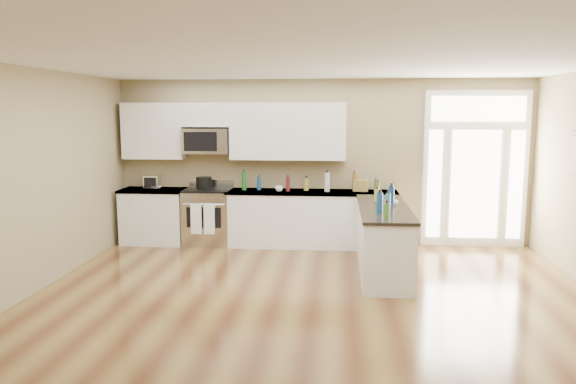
% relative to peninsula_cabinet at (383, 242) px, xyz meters
% --- Properties ---
extents(ground, '(8.00, 8.00, 0.00)m').
position_rel_peninsula_cabinet_xyz_m(ground, '(-0.93, -2.24, -0.43)').
color(ground, '#502D16').
extents(room_shell, '(8.00, 8.00, 8.00)m').
position_rel_peninsula_cabinet_xyz_m(room_shell, '(-0.93, -2.24, 1.27)').
color(room_shell, '#95855E').
rests_on(room_shell, ground).
extents(back_cabinet_left, '(1.10, 0.66, 0.94)m').
position_rel_peninsula_cabinet_xyz_m(back_cabinet_left, '(-3.80, 1.45, 0.00)').
color(back_cabinet_left, white).
rests_on(back_cabinet_left, ground).
extents(back_cabinet_right, '(2.85, 0.66, 0.94)m').
position_rel_peninsula_cabinet_xyz_m(back_cabinet_right, '(-1.08, 1.45, 0.00)').
color(back_cabinet_right, white).
rests_on(back_cabinet_right, ground).
extents(peninsula_cabinet, '(0.69, 2.32, 0.94)m').
position_rel_peninsula_cabinet_xyz_m(peninsula_cabinet, '(0.00, 0.00, 0.00)').
color(peninsula_cabinet, white).
rests_on(peninsula_cabinet, ground).
extents(upper_cabinet_left, '(1.04, 0.33, 0.95)m').
position_rel_peninsula_cabinet_xyz_m(upper_cabinet_left, '(-3.81, 1.59, 1.49)').
color(upper_cabinet_left, white).
rests_on(upper_cabinet_left, room_shell).
extents(upper_cabinet_right, '(1.94, 0.33, 0.95)m').
position_rel_peninsula_cabinet_xyz_m(upper_cabinet_right, '(-1.50, 1.59, 1.49)').
color(upper_cabinet_right, white).
rests_on(upper_cabinet_right, room_shell).
extents(upper_cabinet_short, '(0.82, 0.33, 0.40)m').
position_rel_peninsula_cabinet_xyz_m(upper_cabinet_short, '(-2.88, 1.59, 1.77)').
color(upper_cabinet_short, white).
rests_on(upper_cabinet_short, room_shell).
extents(microwave, '(0.78, 0.41, 0.42)m').
position_rel_peninsula_cabinet_xyz_m(microwave, '(-2.88, 1.56, 1.33)').
color(microwave, silver).
rests_on(microwave, room_shell).
extents(entry_door, '(1.70, 0.10, 2.60)m').
position_rel_peninsula_cabinet_xyz_m(entry_door, '(1.62, 1.71, 0.87)').
color(entry_door, white).
rests_on(entry_door, ground).
extents(kitchen_range, '(0.78, 0.69, 1.08)m').
position_rel_peninsula_cabinet_xyz_m(kitchen_range, '(-2.85, 1.45, 0.04)').
color(kitchen_range, silver).
rests_on(kitchen_range, ground).
extents(stockpot, '(0.31, 0.31, 0.21)m').
position_rel_peninsula_cabinet_xyz_m(stockpot, '(-2.93, 1.54, 0.62)').
color(stockpot, black).
rests_on(stockpot, kitchen_range).
extents(toaster_oven, '(0.26, 0.21, 0.22)m').
position_rel_peninsula_cabinet_xyz_m(toaster_oven, '(-3.85, 1.56, 0.62)').
color(toaster_oven, silver).
rests_on(toaster_oven, back_cabinet_left).
extents(cardboard_box, '(0.25, 0.19, 0.19)m').
position_rel_peninsula_cabinet_xyz_m(cardboard_box, '(-0.27, 1.52, 0.60)').
color(cardboard_box, olive).
rests_on(cardboard_box, back_cabinet_right).
extents(bowl_left, '(0.19, 0.19, 0.04)m').
position_rel_peninsula_cabinet_xyz_m(bowl_left, '(-3.76, 1.50, 0.53)').
color(bowl_left, white).
rests_on(bowl_left, back_cabinet_left).
extents(bowl_peninsula, '(0.19, 0.19, 0.06)m').
position_rel_peninsula_cabinet_xyz_m(bowl_peninsula, '(0.12, 0.18, 0.53)').
color(bowl_peninsula, white).
rests_on(bowl_peninsula, peninsula_cabinet).
extents(cup_counter, '(0.15, 0.15, 0.09)m').
position_rel_peninsula_cabinet_xyz_m(cup_counter, '(-1.62, 1.34, 0.55)').
color(cup_counter, white).
rests_on(cup_counter, back_cabinet_right).
extents(counter_bottles, '(2.41, 2.43, 0.32)m').
position_rel_peninsula_cabinet_xyz_m(counter_bottles, '(-0.70, 0.78, 0.63)').
color(counter_bottles, '#19591E').
rests_on(counter_bottles, back_cabinet_right).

